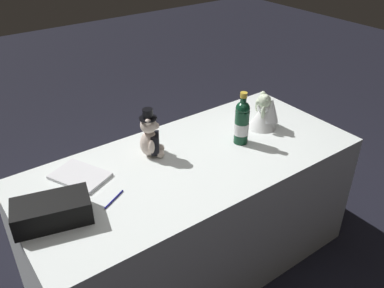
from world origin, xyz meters
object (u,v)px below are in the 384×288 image
(signing_pen, at_px, (113,200))
(gift_case_black, at_px, (52,211))
(teddy_bear_bride, at_px, (265,113))
(teddy_bear_groom, at_px, (151,137))
(champagne_bottle, at_px, (242,122))
(guestbook, at_px, (80,176))

(signing_pen, distance_m, gift_case_black, 0.29)
(teddy_bear_bride, bearing_deg, teddy_bear_groom, -10.65)
(champagne_bottle, height_order, guestbook, champagne_bottle)
(teddy_bear_bride, xyz_separation_m, gift_case_black, (1.39, 0.07, -0.04))
(teddy_bear_groom, height_order, signing_pen, teddy_bear_groom)
(gift_case_black, bearing_deg, guestbook, -132.74)
(teddy_bear_bride, relative_size, gift_case_black, 0.63)
(champagne_bottle, relative_size, signing_pen, 2.27)
(teddy_bear_groom, relative_size, signing_pen, 2.03)
(teddy_bear_bride, relative_size, champagne_bottle, 0.73)
(teddy_bear_groom, relative_size, champagne_bottle, 0.89)
(gift_case_black, xyz_separation_m, guestbook, (-0.23, -0.25, -0.05))
(teddy_bear_groom, xyz_separation_m, champagne_bottle, (-0.50, 0.19, 0.02))
(gift_case_black, bearing_deg, teddy_bear_groom, -161.71)
(champagne_bottle, relative_size, gift_case_black, 0.87)
(signing_pen, bearing_deg, teddy_bear_bride, -174.76)
(champagne_bottle, height_order, gift_case_black, champagne_bottle)
(gift_case_black, distance_m, guestbook, 0.34)
(signing_pen, distance_m, guestbook, 0.28)
(teddy_bear_groom, height_order, gift_case_black, teddy_bear_groom)
(teddy_bear_groom, height_order, champagne_bottle, champagne_bottle)
(teddy_bear_bride, height_order, gift_case_black, teddy_bear_bride)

